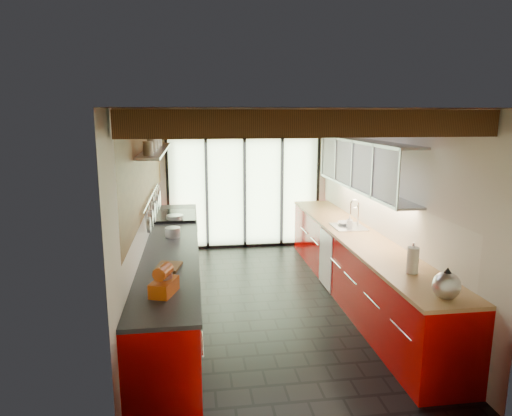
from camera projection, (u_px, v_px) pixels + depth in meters
name	position (u px, v px, depth m)	size (l,w,h in m)	color
ground	(267.00, 301.00, 6.34)	(5.50, 5.50, 0.00)	black
room_shell	(268.00, 184.00, 6.01)	(5.50, 5.50, 5.50)	silver
ceiling_beams	(264.00, 121.00, 6.21)	(3.14, 5.06, 4.90)	#593316
glass_door	(245.00, 162.00, 8.62)	(2.95, 0.10, 2.90)	#C6EAAD
left_counter	(173.00, 274.00, 6.08)	(0.68, 5.00, 0.92)	#B20300
range_stove	(176.00, 244.00, 7.48)	(0.66, 0.90, 0.97)	silver
right_counter	(356.00, 266.00, 6.42)	(0.68, 5.00, 0.92)	#B20300
sink_assembly	(349.00, 225.00, 6.71)	(0.45, 0.52, 0.43)	silver
upper_cabinets_right	(364.00, 165.00, 6.45)	(0.34, 3.00, 3.00)	silver
left_wall_fixtures	(155.00, 172.00, 6.03)	(0.28, 2.60, 0.96)	silver
stand_mixer	(164.00, 282.00, 4.21)	(0.28, 0.36, 0.29)	#CB4D10
pot_large	(173.00, 232.00, 6.18)	(0.21, 0.21, 0.13)	silver
pot_small	(175.00, 218.00, 7.08)	(0.26, 0.26, 0.10)	silver
cutting_board	(168.00, 267.00, 4.93)	(0.24, 0.34, 0.03)	brown
kettle	(447.00, 284.00, 4.12)	(0.32, 0.35, 0.30)	silver
paper_towel	(413.00, 261.00, 4.75)	(0.16, 0.16, 0.33)	white
soap_bottle	(350.00, 222.00, 6.64)	(0.08, 0.09, 0.19)	silver
bowl	(346.00, 224.00, 6.81)	(0.24, 0.24, 0.06)	silver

